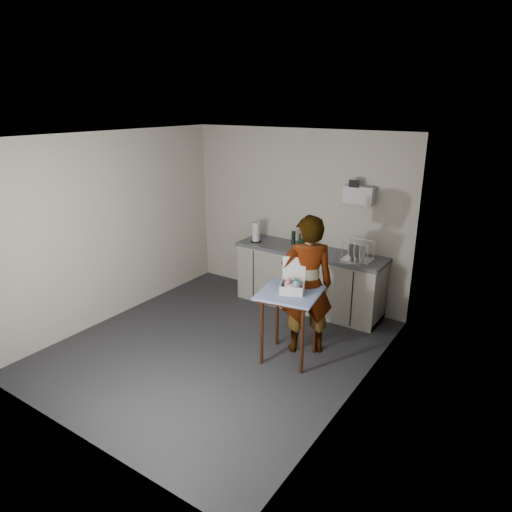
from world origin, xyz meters
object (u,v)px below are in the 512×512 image
Objects in this scene: standing_man at (307,285)px; bakery_box at (292,285)px; soap_bottle at (302,239)px; dish_rack at (357,256)px; dark_bottle at (293,238)px; side_table at (290,301)px; soda_can at (309,245)px; kitchen_counter at (309,281)px; paper_towel at (256,233)px.

standing_man is 4.57× the size of bakery_box.
soap_bottle is 0.79× the size of dish_rack.
soap_bottle reaches higher than dark_bottle.
bakery_box is at bearing -61.09° from dark_bottle.
side_table is 1.72m from dark_bottle.
soap_bottle reaches higher than soda_can.
soda_can is at bearing 87.65° from bakery_box.
dish_rack is at bearing -4.43° from soda_can.
soda_can is at bearing -100.17° from standing_man.
dark_bottle is at bearing 156.87° from soap_bottle.
soap_bottle is at bearing -23.13° from dark_bottle.
standing_man is 0.28m from bakery_box.
side_table is 1.42m from dish_rack.
side_table is at bearing -100.85° from dish_rack.
dish_rack reaches higher than side_table.
standing_man is 14.72× the size of soda_can.
kitchen_counter is at bearing 176.43° from dish_rack.
dish_rack is at bearing 56.89° from bakery_box.
paper_towel is at bearing -172.79° from soda_can.
kitchen_counter is at bearing 86.69° from bakery_box.
dish_rack is (0.77, -0.06, 0.00)m from soda_can.
kitchen_counter is at bearing 6.09° from paper_towel.
side_table is 4.06× the size of dark_bottle.
standing_man is at bearing 66.25° from side_table.
soda_can is 0.30m from dark_bottle.
side_table is at bearing -67.00° from soap_bottle.
standing_man is at bearing -63.29° from soda_can.
bakery_box is at bearing -100.39° from dish_rack.
kitchen_counter is 1.29× the size of standing_man.
soda_can reaches higher than side_table.
paper_towel is at bearing 125.89° from side_table.
soda_can is (0.09, 0.02, -0.09)m from soap_bottle.
paper_towel is (-0.76, -0.09, -0.01)m from soap_bottle.
soap_bottle is 0.80× the size of bakery_box.
soda_can is 0.30× the size of dish_rack.
paper_towel is (-0.88, -0.09, 0.63)m from kitchen_counter.
paper_towel is 1.90m from bakery_box.
paper_towel is at bearing 113.86° from bakery_box.
side_table is at bearing -44.33° from paper_towel.
side_table is 2.86× the size of paper_towel.
dark_bottle is at bearing 108.22° from side_table.
paper_towel reaches higher than kitchen_counter.
bakery_box is at bearing 41.19° from standing_man.
standing_man is at bearing 55.35° from bakery_box.
side_table is at bearing -62.00° from dark_bottle.
standing_man reaches higher than bakery_box.
bakery_box reaches higher than dark_bottle.
soap_bottle reaches higher than kitchen_counter.
side_table is 0.20m from bakery_box.
side_table is (0.48, -1.42, 0.33)m from kitchen_counter.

